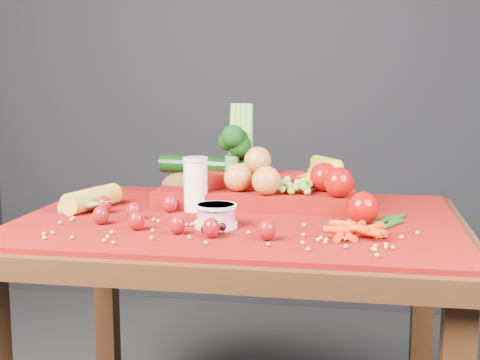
% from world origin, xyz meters
% --- Properties ---
extents(table, '(1.10, 0.80, 0.75)m').
position_xyz_m(table, '(0.00, 0.00, 0.66)').
color(table, '#341B0B').
rests_on(table, ground).
extents(red_cloth, '(1.05, 0.75, 0.01)m').
position_xyz_m(red_cloth, '(0.00, 0.00, 0.76)').
color(red_cloth, maroon).
rests_on(red_cloth, table).
extents(milk_glass, '(0.06, 0.06, 0.14)m').
position_xyz_m(milk_glass, '(-0.12, 0.05, 0.84)').
color(milk_glass, white).
rests_on(milk_glass, red_cloth).
extents(yogurt_bowl, '(0.10, 0.10, 0.05)m').
position_xyz_m(yogurt_bowl, '(-0.03, -0.12, 0.79)').
color(yogurt_bowl, silver).
rests_on(yogurt_bowl, red_cloth).
extents(strawberry_scatter, '(0.48, 0.28, 0.05)m').
position_xyz_m(strawberry_scatter, '(-0.16, -0.13, 0.79)').
color(strawberry_scatter, maroon).
rests_on(strawberry_scatter, red_cloth).
extents(dark_grape_cluster, '(0.06, 0.05, 0.03)m').
position_xyz_m(dark_grape_cluster, '(-0.02, -0.17, 0.78)').
color(dark_grape_cluster, black).
rests_on(dark_grape_cluster, red_cloth).
extents(soybean_scatter, '(0.84, 0.24, 0.01)m').
position_xyz_m(soybean_scatter, '(0.00, -0.20, 0.77)').
color(soybean_scatter, '#AB8949').
rests_on(soybean_scatter, red_cloth).
extents(corn_ear, '(0.23, 0.26, 0.06)m').
position_xyz_m(corn_ear, '(-0.38, -0.01, 0.78)').
color(corn_ear, gold).
rests_on(corn_ear, red_cloth).
extents(potato, '(0.11, 0.08, 0.08)m').
position_xyz_m(potato, '(-0.20, 0.19, 0.80)').
color(potato, '#55371F').
rests_on(potato, red_cloth).
extents(baby_carrot_pile, '(0.17, 0.17, 0.03)m').
position_xyz_m(baby_carrot_pile, '(0.27, -0.17, 0.78)').
color(baby_carrot_pile, red).
rests_on(baby_carrot_pile, red_cloth).
extents(green_bean_pile, '(0.14, 0.12, 0.01)m').
position_xyz_m(green_bean_pile, '(0.36, -0.01, 0.77)').
color(green_bean_pile, '#145A15').
rests_on(green_bean_pile, red_cloth).
extents(produce_mound, '(0.61, 0.35, 0.27)m').
position_xyz_m(produce_mound, '(0.04, 0.16, 0.82)').
color(produce_mound, maroon).
rests_on(produce_mound, red_cloth).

